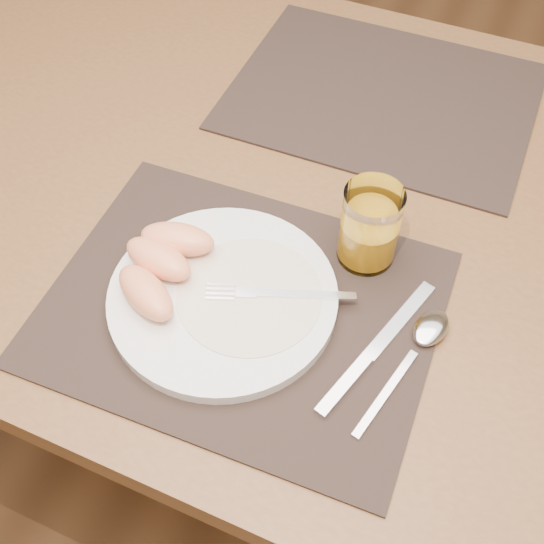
{
  "coord_description": "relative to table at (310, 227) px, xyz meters",
  "views": [
    {
      "loc": [
        0.21,
        -0.62,
        1.42
      ],
      "look_at": [
        0.01,
        -0.17,
        0.77
      ],
      "focal_mm": 45.0,
      "sensor_mm": 36.0,
      "label": 1
    }
  ],
  "objects": [
    {
      "name": "ground",
      "position": [
        0.0,
        0.0,
        -0.67
      ],
      "size": [
        5.0,
        5.0,
        0.0
      ],
      "primitive_type": "plane",
      "color": "brown",
      "rests_on": "ground"
    },
    {
      "name": "table",
      "position": [
        0.0,
        0.0,
        0.0
      ],
      "size": [
        1.4,
        0.9,
        0.75
      ],
      "color": "brown",
      "rests_on": "ground"
    },
    {
      "name": "placemat_near",
      "position": [
        -0.0,
        -0.22,
        0.09
      ],
      "size": [
        0.46,
        0.37,
        0.0
      ],
      "primitive_type": "cube",
      "rotation": [
        0.0,
        0.0,
        0.04
      ],
      "color": "#2C211B",
      "rests_on": "table"
    },
    {
      "name": "placemat_far",
      "position": [
        0.03,
        0.22,
        0.09
      ],
      "size": [
        0.45,
        0.36,
        0.0
      ],
      "primitive_type": "cube",
      "rotation": [
        0.0,
        0.0,
        0.01
      ],
      "color": "#2C211B",
      "rests_on": "table"
    },
    {
      "name": "plate",
      "position": [
        -0.03,
        -0.22,
        0.1
      ],
      "size": [
        0.27,
        0.27,
        0.02
      ],
      "primitive_type": "cylinder",
      "color": "white",
      "rests_on": "placemat_near"
    },
    {
      "name": "plate_dressing",
      "position": [
        0.0,
        -0.21,
        0.1
      ],
      "size": [
        0.17,
        0.17,
        0.0
      ],
      "color": "white",
      "rests_on": "plate"
    },
    {
      "name": "fork",
      "position": [
        0.02,
        -0.2,
        0.11
      ],
      "size": [
        0.17,
        0.08,
        0.0
      ],
      "color": "silver",
      "rests_on": "plate"
    },
    {
      "name": "knife",
      "position": [
        0.15,
        -0.23,
        0.09
      ],
      "size": [
        0.08,
        0.22,
        0.01
      ],
      "color": "silver",
      "rests_on": "placemat_near"
    },
    {
      "name": "spoon",
      "position": [
        0.2,
        -0.18,
        0.09
      ],
      "size": [
        0.06,
        0.19,
        0.01
      ],
      "color": "silver",
      "rests_on": "placemat_near"
    },
    {
      "name": "juice_glass",
      "position": [
        0.1,
        -0.09,
        0.13
      ],
      "size": [
        0.07,
        0.07,
        0.11
      ],
      "color": "white",
      "rests_on": "placemat_near"
    },
    {
      "name": "grapefruit_wedges",
      "position": [
        -0.11,
        -0.22,
        0.12
      ],
      "size": [
        0.11,
        0.16,
        0.04
      ],
      "color": "#FF9B68",
      "rests_on": "plate"
    }
  ]
}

